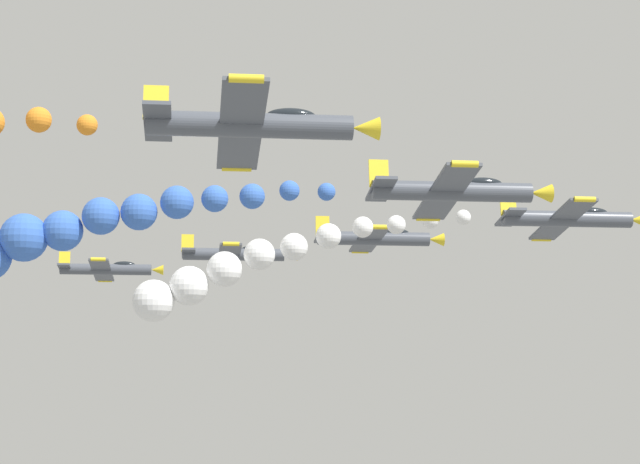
{
  "coord_description": "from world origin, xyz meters",
  "views": [
    {
      "loc": [
        79.23,
        -9.16,
        125.11
      ],
      "look_at": [
        0.0,
        0.0,
        136.25
      ],
      "focal_mm": 62.09,
      "sensor_mm": 36.0,
      "label": 1
    }
  ],
  "objects_px": {
    "airplane_lead": "(570,219)",
    "airplane_left_inner": "(376,238)",
    "airplane_left_outer": "(236,254)",
    "airplane_right_outer": "(254,125)",
    "airplane_right_inner": "(455,191)",
    "airplane_trailing": "(108,269)"
  },
  "relations": [
    {
      "from": "airplane_lead",
      "to": "airplane_left_inner",
      "type": "relative_size",
      "value": 1.0
    },
    {
      "from": "airplane_left_outer",
      "to": "airplane_right_outer",
      "type": "relative_size",
      "value": 1.0
    },
    {
      "from": "airplane_right_inner",
      "to": "airplane_left_outer",
      "type": "height_order",
      "value": "airplane_left_outer"
    },
    {
      "from": "airplane_left_inner",
      "to": "airplane_trailing",
      "type": "relative_size",
      "value": 1.0
    },
    {
      "from": "airplane_lead",
      "to": "airplane_left_inner",
      "type": "bearing_deg",
      "value": -141.47
    },
    {
      "from": "airplane_lead",
      "to": "airplane_left_inner",
      "type": "distance_m",
      "value": 17.89
    },
    {
      "from": "airplane_lead",
      "to": "airplane_right_inner",
      "type": "height_order",
      "value": "airplane_lead"
    },
    {
      "from": "airplane_left_inner",
      "to": "airplane_right_outer",
      "type": "relative_size",
      "value": 1.0
    },
    {
      "from": "airplane_lead",
      "to": "airplane_trailing",
      "type": "height_order",
      "value": "airplane_trailing"
    },
    {
      "from": "airplane_right_inner",
      "to": "airplane_left_outer",
      "type": "bearing_deg",
      "value": -164.6
    },
    {
      "from": "airplane_lead",
      "to": "airplane_left_inner",
      "type": "xyz_separation_m",
      "value": [
        -13.99,
        -11.14,
        0.33
      ]
    },
    {
      "from": "airplane_lead",
      "to": "airplane_right_outer",
      "type": "relative_size",
      "value": 1.0
    },
    {
      "from": "airplane_left_outer",
      "to": "airplane_right_outer",
      "type": "height_order",
      "value": "airplane_left_outer"
    },
    {
      "from": "airplane_left_outer",
      "to": "airplane_right_outer",
      "type": "bearing_deg",
      "value": -1.36
    },
    {
      "from": "airplane_left_inner",
      "to": "airplane_right_inner",
      "type": "xyz_separation_m",
      "value": [
        27.08,
        -0.04,
        -0.95
      ]
    },
    {
      "from": "airplane_right_outer",
      "to": "airplane_right_inner",
      "type": "bearing_deg",
      "value": 135.72
    },
    {
      "from": "airplane_right_outer",
      "to": "airplane_left_outer",
      "type": "bearing_deg",
      "value": 178.64
    },
    {
      "from": "airplane_trailing",
      "to": "airplane_right_inner",
      "type": "bearing_deg",
      "value": 23.66
    },
    {
      "from": "airplane_left_outer",
      "to": "airplane_right_inner",
      "type": "bearing_deg",
      "value": 15.4
    },
    {
      "from": "airplane_left_inner",
      "to": "airplane_left_outer",
      "type": "height_order",
      "value": "airplane_left_inner"
    },
    {
      "from": "airplane_trailing",
      "to": "airplane_right_outer",
      "type": "bearing_deg",
      "value": 9.72
    },
    {
      "from": "airplane_lead",
      "to": "airplane_right_outer",
      "type": "distance_m",
      "value": 34.21
    }
  ]
}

